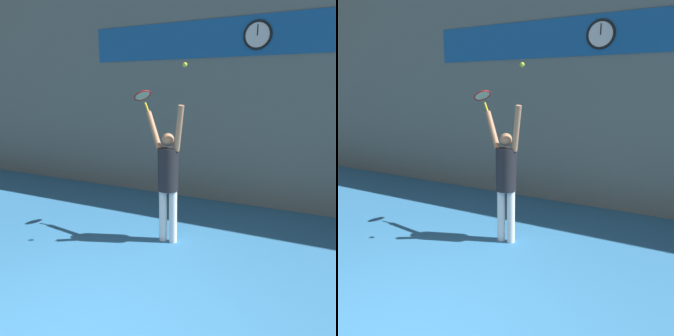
{
  "view_description": "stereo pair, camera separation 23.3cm",
  "coord_description": "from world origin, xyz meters",
  "views": [
    {
      "loc": [
        1.9,
        -1.84,
        2.44
      ],
      "look_at": [
        -0.25,
        2.73,
        1.25
      ],
      "focal_mm": 35.0,
      "sensor_mm": 36.0,
      "label": 1
    },
    {
      "loc": [
        2.11,
        -1.73,
        2.44
      ],
      "look_at": [
        -0.25,
        2.73,
        1.25
      ],
      "focal_mm": 35.0,
      "sensor_mm": 36.0,
      "label": 2
    }
  ],
  "objects": [
    {
      "name": "sponsor_banner",
      "position": [
        0.0,
        5.05,
        3.5
      ],
      "size": [
        6.39,
        0.02,
        0.75
      ],
      "color": "#195B9E"
    },
    {
      "name": "tennis_ball",
      "position": [
        0.06,
        2.62,
        2.8
      ],
      "size": [
        0.07,
        0.07,
        0.07
      ],
      "color": "#CCDB2D"
    },
    {
      "name": "scoreboard_clock",
      "position": [
        0.59,
        5.03,
        3.5
      ],
      "size": [
        0.56,
        0.05,
        0.56
      ],
      "color": "white"
    },
    {
      "name": "tennis_racket",
      "position": [
        -0.89,
        3.08,
        2.35
      ],
      "size": [
        0.38,
        0.39,
        0.37
      ],
      "color": "yellow"
    },
    {
      "name": "tennis_player",
      "position": [
        -0.26,
        2.73,
        1.12
      ],
      "size": [
        0.86,
        0.5,
        2.24
      ],
      "color": "white",
      "rests_on": "ground_plane"
    },
    {
      "name": "back_wall",
      "position": [
        0.0,
        5.11,
        2.5
      ],
      "size": [
        18.0,
        0.1,
        5.0
      ],
      "color": "slate",
      "rests_on": "ground_plane"
    }
  ]
}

